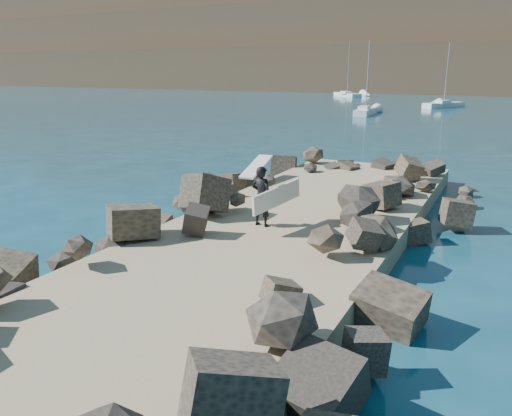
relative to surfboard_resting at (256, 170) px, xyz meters
name	(u,v)px	position (x,y,z in m)	size (l,w,h in m)	color
ground	(273,254)	(3.20, -5.29, -1.04)	(800.00, 800.00, 0.00)	#0F384C
jetty	(236,270)	(3.20, -7.29, -0.74)	(6.00, 26.00, 0.60)	#8C7759
riprap_left	(148,236)	(0.30, -6.79, -0.54)	(2.60, 22.00, 1.00)	black
riprap_right	(369,277)	(6.10, -6.79, -0.54)	(2.60, 22.00, 1.00)	black
surfboard_resting	(256,170)	(0.00, 0.00, 0.00)	(0.56, 2.24, 0.07)	white
surfer_with_board	(264,196)	(2.73, -4.91, 0.38)	(1.00, 1.99, 1.63)	black
sailboat_a	(366,111)	(-5.87, 37.22, -0.69)	(1.83, 6.44, 7.75)	silver
sailboat_b	(444,105)	(0.23, 51.81, -0.69)	(4.59, 6.44, 8.02)	silver
sailboat_e	(347,95)	(-18.85, 72.69, -0.69)	(6.74, 7.27, 9.70)	silver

